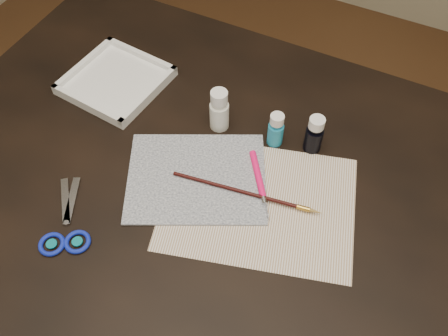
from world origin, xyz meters
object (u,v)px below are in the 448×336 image
at_px(canvas, 196,177).
at_px(paint_bottle_cyan, 276,129).
at_px(paper, 259,203).
at_px(paint_bottle_navy, 314,134).
at_px(palette_tray, 116,80).
at_px(scissors, 63,216).
at_px(paint_bottle_white, 219,110).

relative_size(canvas, paint_bottle_cyan, 3.41).
relative_size(paper, paint_bottle_navy, 4.11).
height_order(canvas, paint_bottle_navy, paint_bottle_navy).
bearing_deg(paper, palette_tray, 160.62).
relative_size(paint_bottle_navy, palette_tray, 0.44).
distance_m(canvas, palette_tray, 0.33).
bearing_deg(scissors, paper, -98.22).
bearing_deg(paint_bottle_white, canvas, -81.36).
bearing_deg(paper, paint_bottle_white, 137.68).
height_order(paint_bottle_cyan, paint_bottle_navy, paint_bottle_navy).
xyz_separation_m(paper, paint_bottle_navy, (0.04, 0.17, 0.04)).
relative_size(scissors, palette_tray, 0.93).
xyz_separation_m(paint_bottle_cyan, scissors, (-0.28, -0.35, -0.03)).
height_order(paint_bottle_white, scissors, paint_bottle_white).
relative_size(canvas, palette_tray, 1.34).
xyz_separation_m(paint_bottle_cyan, paint_bottle_navy, (0.08, 0.02, 0.00)).
bearing_deg(paint_bottle_cyan, palette_tray, -179.41).
distance_m(paint_bottle_navy, palette_tray, 0.47).
bearing_deg(paint_bottle_navy, paper, -103.86).
height_order(canvas, paint_bottle_white, paint_bottle_white).
bearing_deg(paint_bottle_navy, paint_bottle_white, -171.35).
bearing_deg(palette_tray, paint_bottle_cyan, 0.59).
xyz_separation_m(paint_bottle_navy, scissors, (-0.36, -0.36, -0.04)).
bearing_deg(canvas, palette_tray, 152.47).
xyz_separation_m(canvas, scissors, (-0.18, -0.19, 0.00)).
height_order(paint_bottle_navy, scissors, paint_bottle_navy).
distance_m(paint_bottle_cyan, scissors, 0.45).
xyz_separation_m(paper, paint_bottle_white, (-0.16, 0.14, 0.05)).
height_order(paper, paint_bottle_white, paint_bottle_white).
bearing_deg(paint_bottle_navy, canvas, -135.39).
relative_size(canvas, paint_bottle_white, 2.74).
bearing_deg(palette_tray, paint_bottle_navy, 2.82).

